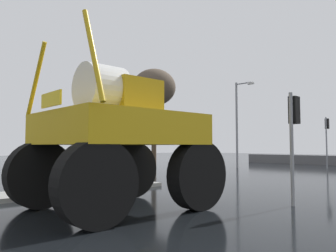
{
  "coord_description": "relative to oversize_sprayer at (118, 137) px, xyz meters",
  "views": [
    {
      "loc": [
        8.19,
        2.15,
        1.76
      ],
      "look_at": [
        0.18,
        9.82,
        2.45
      ],
      "focal_mm": 35.34,
      "sensor_mm": 36.0,
      "label": 1
    }
  ],
  "objects": [
    {
      "name": "bare_tree_left",
      "position": [
        -10.26,
        10.39,
        3.98
      ],
      "size": [
        3.17,
        3.17,
        7.44
      ],
      "color": "#473828",
      "rests_on": "ground"
    },
    {
      "name": "oversize_sprayer",
      "position": [
        0.0,
        0.0,
        0.0
      ],
      "size": [
        4.42,
        5.21,
        4.85
      ],
      "rotation": [
        0.0,
        0.0,
        1.54
      ],
      "color": "black",
      "rests_on": "ground"
    },
    {
      "name": "streetlight_far_left",
      "position": [
        -8.01,
        17.76,
        1.96
      ],
      "size": [
        1.74,
        0.24,
        7.14
      ],
      "color": "gray",
      "rests_on": "ground"
    },
    {
      "name": "traffic_signal_far_right",
      "position": [
        -2.7,
        22.54,
        0.99
      ],
      "size": [
        0.24,
        0.55,
        4.15
      ],
      "color": "gray",
      "rests_on": "ground"
    },
    {
      "name": "traffic_signal_near_right",
      "position": [
        3.18,
        4.24,
        0.44
      ],
      "size": [
        0.24,
        0.54,
        3.39
      ],
      "color": "gray",
      "rests_on": "ground"
    },
    {
      "name": "traffic_signal_near_left",
      "position": [
        -5.2,
        4.23,
        0.61
      ],
      "size": [
        0.24,
        0.54,
        3.62
      ],
      "color": "gray",
      "rests_on": "ground"
    },
    {
      "name": "median_island",
      "position": [
        -4.06,
        -0.77,
        -1.96
      ],
      "size": [
        1.76,
        10.81,
        0.15
      ],
      "primitive_type": "cube",
      "color": "gray",
      "rests_on": "ground"
    },
    {
      "name": "ground_plane",
      "position": [
        -0.42,
        10.39,
        -2.03
      ],
      "size": [
        120.0,
        120.0,
        0.0
      ],
      "primitive_type": "plane",
      "color": "black"
    }
  ]
}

